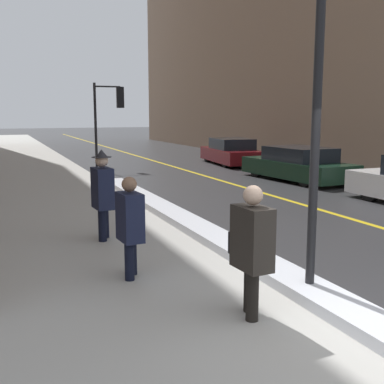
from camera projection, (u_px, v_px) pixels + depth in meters
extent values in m
plane|color=#2D2D30|center=(365.00, 339.00, 5.24)|extent=(160.00, 160.00, 0.00)
cube|color=#B2AFA8|center=(43.00, 178.00, 18.18)|extent=(4.00, 80.00, 0.01)
cube|color=gold|center=(190.00, 171.00, 20.43)|extent=(0.16, 80.00, 0.00)
cube|color=silver|center=(185.00, 221.00, 10.65)|extent=(0.63, 13.88, 0.17)
cube|color=#846B56|center=(284.00, 21.00, 28.91)|extent=(6.00, 36.00, 15.91)
cylinder|color=black|center=(317.00, 106.00, 6.13)|extent=(0.12, 0.12, 5.06)
cylinder|color=black|center=(96.00, 127.00, 20.61)|extent=(0.11, 0.11, 3.72)
cylinder|color=black|center=(107.00, 87.00, 20.53)|extent=(1.10, 0.09, 0.07)
cube|color=black|center=(120.00, 97.00, 20.80)|extent=(0.30, 0.21, 0.90)
sphere|color=red|center=(119.00, 91.00, 20.87)|extent=(0.19, 0.19, 0.19)
sphere|color=orange|center=(120.00, 97.00, 20.91)|extent=(0.19, 0.19, 0.19)
sphere|color=green|center=(120.00, 104.00, 20.96)|extent=(0.19, 0.19, 0.19)
cylinder|color=black|center=(250.00, 279.00, 5.89)|extent=(0.15, 0.15, 0.86)
cylinder|color=black|center=(252.00, 286.00, 5.63)|extent=(0.15, 0.15, 0.86)
cube|color=#2D2823|center=(252.00, 238.00, 5.67)|extent=(0.34, 0.54, 0.76)
sphere|color=beige|center=(253.00, 195.00, 5.59)|extent=(0.23, 0.23, 0.23)
cube|color=black|center=(236.00, 244.00, 6.02)|extent=(0.12, 0.23, 0.28)
cylinder|color=black|center=(132.00, 249.00, 7.26)|extent=(0.14, 0.14, 0.82)
cylinder|color=black|center=(129.00, 254.00, 7.01)|extent=(0.14, 0.14, 0.82)
cube|color=#191E38|center=(130.00, 217.00, 7.05)|extent=(0.33, 0.52, 0.72)
sphere|color=#8C664C|center=(129.00, 184.00, 6.98)|extent=(0.22, 0.22, 0.22)
cylinder|color=black|center=(105.00, 216.00, 9.43)|extent=(0.16, 0.16, 0.90)
cylinder|color=black|center=(102.00, 219.00, 9.16)|extent=(0.16, 0.16, 0.90)
cube|color=#191E38|center=(103.00, 188.00, 9.20)|extent=(0.36, 0.56, 0.78)
sphere|color=beige|center=(102.00, 161.00, 9.11)|extent=(0.24, 0.24, 0.24)
cylinder|color=#28282D|center=(102.00, 157.00, 9.10)|extent=(0.38, 0.38, 0.01)
cone|color=#28282D|center=(101.00, 153.00, 9.09)|extent=(0.23, 0.23, 0.15)
cylinder|color=black|center=(371.00, 190.00, 13.46)|extent=(0.22, 0.66, 0.65)
cube|color=black|center=(297.00, 169.00, 17.62)|extent=(2.17, 4.77, 0.59)
cube|color=black|center=(300.00, 154.00, 17.43)|extent=(1.85, 2.54, 0.50)
cylinder|color=black|center=(257.00, 169.00, 18.56)|extent=(0.23, 0.63, 0.61)
cylinder|color=black|center=(290.00, 167.00, 19.27)|extent=(0.23, 0.63, 0.61)
cylinder|color=black|center=(306.00, 178.00, 16.02)|extent=(0.23, 0.63, 0.61)
cylinder|color=black|center=(342.00, 175.00, 16.73)|extent=(0.23, 0.63, 0.61)
cube|color=#600F14|center=(231.00, 155.00, 23.24)|extent=(2.18, 4.49, 0.61)
cube|color=black|center=(232.00, 144.00, 23.04)|extent=(1.83, 2.40, 0.51)
cylinder|color=black|center=(208.00, 156.00, 24.32)|extent=(0.29, 0.63, 0.61)
cylinder|color=black|center=(235.00, 155.00, 24.73)|extent=(0.29, 0.63, 0.61)
cylinder|color=black|center=(226.00, 161.00, 21.78)|extent=(0.29, 0.63, 0.61)
cylinder|color=black|center=(256.00, 160.00, 22.19)|extent=(0.29, 0.63, 0.61)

